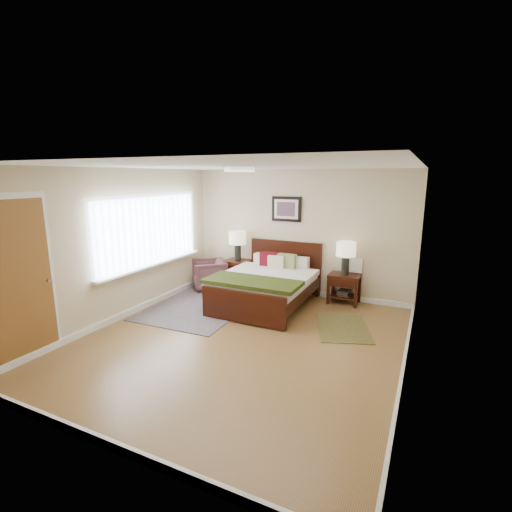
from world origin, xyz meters
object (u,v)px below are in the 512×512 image
at_px(bed, 267,280).
at_px(nightstand_right, 344,285).
at_px(lamp_right, 346,252).
at_px(armchair, 209,274).
at_px(lamp_left, 238,240).
at_px(rug_persian, 202,305).
at_px(nightstand_left, 237,266).

relative_size(bed, nightstand_right, 3.45).
height_order(nightstand_right, lamp_right, lamp_right).
bearing_deg(lamp_right, nightstand_right, -90.00).
xyz_separation_m(lamp_right, armchair, (-2.80, -0.30, -0.69)).
xyz_separation_m(lamp_left, lamp_right, (2.27, 0.00, -0.05)).
distance_m(lamp_left, rug_persian, 1.65).
bearing_deg(rug_persian, lamp_right, 26.09).
bearing_deg(rug_persian, lamp_left, 83.94).
relative_size(nightstand_right, lamp_right, 0.93).
relative_size(nightstand_left, nightstand_right, 1.08).
relative_size(bed, nightstand_left, 3.21).
xyz_separation_m(bed, nightstand_left, (-1.00, 0.72, -0.00)).
bearing_deg(nightstand_right, nightstand_left, -179.82).
height_order(bed, armchair, bed).
distance_m(nightstand_left, lamp_right, 2.33).
bearing_deg(nightstand_left, bed, -35.52).
distance_m(bed, lamp_left, 1.36).
bearing_deg(nightstand_left, armchair, -152.82).
bearing_deg(bed, rug_persian, -153.91).
height_order(bed, lamp_right, lamp_right).
distance_m(bed, lamp_right, 1.55).
height_order(nightstand_right, rug_persian, nightstand_right).
height_order(armchair, rug_persian, armchair).
distance_m(nightstand_right, lamp_left, 2.37).
relative_size(lamp_left, armchair, 0.89).
relative_size(nightstand_left, lamp_left, 1.01).
distance_m(lamp_right, rug_persian, 2.85).
xyz_separation_m(lamp_left, armchair, (-0.53, -0.30, -0.74)).
height_order(bed, nightstand_right, bed).
height_order(nightstand_right, lamp_left, lamp_left).
relative_size(bed, armchair, 2.87).
bearing_deg(lamp_right, lamp_left, 180.00).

